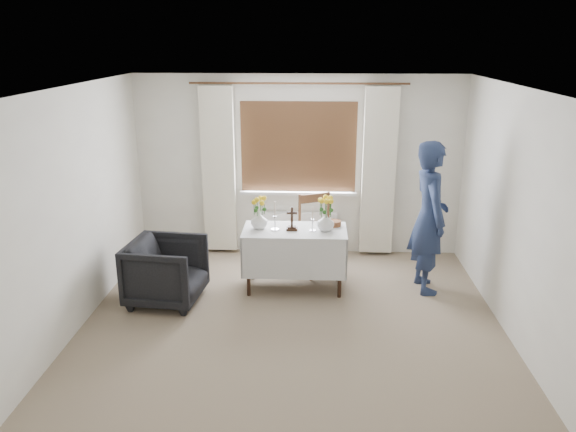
% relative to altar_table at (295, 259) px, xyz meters
% --- Properties ---
extents(ground, '(5.00, 5.00, 0.00)m').
position_rel_altar_table_xyz_m(ground, '(0.00, -1.22, -0.38)').
color(ground, gray).
rests_on(ground, ground).
extents(altar_table, '(1.24, 0.64, 0.76)m').
position_rel_altar_table_xyz_m(altar_table, '(0.00, 0.00, 0.00)').
color(altar_table, white).
rests_on(altar_table, ground).
extents(wooden_chair, '(0.62, 0.62, 1.03)m').
position_rel_altar_table_xyz_m(wooden_chair, '(0.31, 0.50, 0.13)').
color(wooden_chair, '#51381C').
rests_on(wooden_chair, ground).
extents(armchair, '(0.91, 0.89, 0.75)m').
position_rel_altar_table_xyz_m(armchair, '(-1.47, -0.43, -0.01)').
color(armchair, black).
rests_on(armchair, ground).
extents(person, '(0.52, 0.72, 1.84)m').
position_rel_altar_table_xyz_m(person, '(1.59, 0.06, 0.54)').
color(person, navy).
rests_on(person, ground).
extents(radiator, '(1.10, 0.10, 0.60)m').
position_rel_altar_table_xyz_m(radiator, '(0.00, 1.20, -0.08)').
color(radiator, white).
rests_on(radiator, ground).
extents(wooden_cross, '(0.13, 0.10, 0.29)m').
position_rel_altar_table_xyz_m(wooden_cross, '(-0.03, -0.02, 0.52)').
color(wooden_cross, black).
rests_on(wooden_cross, altar_table).
extents(candlestick_left, '(0.12, 0.12, 0.35)m').
position_rel_altar_table_xyz_m(candlestick_left, '(-0.24, -0.02, 0.56)').
color(candlestick_left, silver).
rests_on(candlestick_left, altar_table).
extents(candlestick_right, '(0.11, 0.11, 0.30)m').
position_rel_altar_table_xyz_m(candlestick_right, '(0.21, -0.04, 0.53)').
color(candlestick_right, silver).
rests_on(candlestick_right, altar_table).
extents(flower_vase_left, '(0.20, 0.20, 0.21)m').
position_rel_altar_table_xyz_m(flower_vase_left, '(-0.43, 0.02, 0.49)').
color(flower_vase_left, silver).
rests_on(flower_vase_left, altar_table).
extents(flower_vase_right, '(0.26, 0.26, 0.22)m').
position_rel_altar_table_xyz_m(flower_vase_right, '(0.36, -0.02, 0.49)').
color(flower_vase_right, silver).
rests_on(flower_vase_right, altar_table).
extents(wicker_basket, '(0.22, 0.22, 0.07)m').
position_rel_altar_table_xyz_m(wicker_basket, '(0.47, 0.16, 0.41)').
color(wicker_basket, brown).
rests_on(wicker_basket, altar_table).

